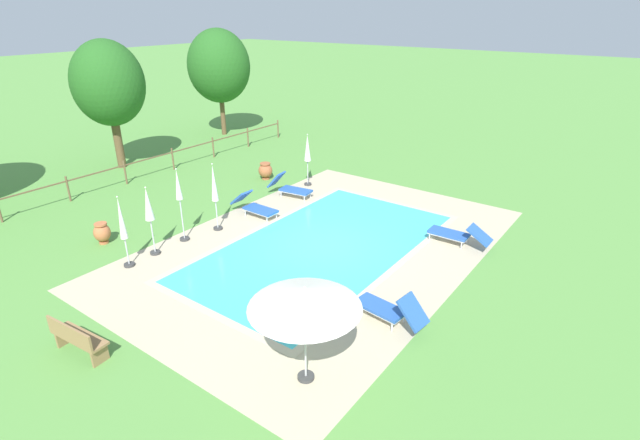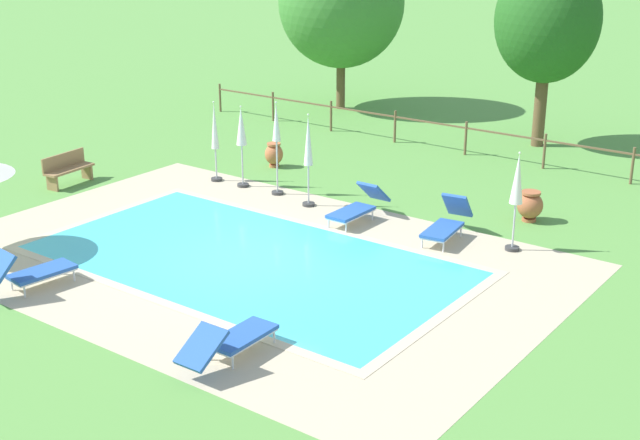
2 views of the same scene
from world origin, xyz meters
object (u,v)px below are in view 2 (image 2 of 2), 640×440
tree_far_west (341,2)px  sun_lounger_north_far (447,223)px  patio_umbrella_closed_row_east (308,148)px  patio_umbrella_closed_row_mid_east (215,133)px  terracotta_urn_near_fence (274,154)px  patio_umbrella_closed_row_mid_west (241,132)px  terracotta_urn_by_tree (530,205)px  patio_umbrella_closed_row_centre (517,185)px  tree_west_mid (548,21)px  wooden_bench_lawn_side (67,168)px  patio_umbrella_closed_row_west (277,134)px  sun_lounger_north_near_steps (29,272)px  sun_lounger_north_mid (358,207)px  sun_lounger_north_end (231,339)px

tree_far_west → sun_lounger_north_far: bearing=-44.8°
patio_umbrella_closed_row_east → sun_lounger_north_far: bearing=-0.0°
patio_umbrella_closed_row_mid_east → terracotta_urn_near_fence: patio_umbrella_closed_row_mid_east is taller
patio_umbrella_closed_row_mid_west → tree_far_west: size_ratio=0.36×
terracotta_urn_by_tree → patio_umbrella_closed_row_centre: bearing=-76.4°
patio_umbrella_closed_row_centre → patio_umbrella_closed_row_east: size_ratio=0.94×
sun_lounger_north_far → patio_umbrella_closed_row_centre: 1.93m
patio_umbrella_closed_row_mid_west → tree_west_mid: 10.42m
wooden_bench_lawn_side → tree_west_mid: size_ratio=0.26×
wooden_bench_lawn_side → patio_umbrella_closed_row_west: bearing=27.8°
sun_lounger_north_near_steps → tree_far_west: bearing=105.1°
terracotta_urn_by_tree → patio_umbrella_closed_row_mid_east: bearing=-166.2°
sun_lounger_north_near_steps → sun_lounger_north_mid: 7.87m
sun_lounger_north_far → patio_umbrella_closed_row_mid_east: 7.48m
patio_umbrella_closed_row_east → terracotta_urn_near_fence: patio_umbrella_closed_row_east is taller
wooden_bench_lawn_side → terracotta_urn_near_fence: bearing=53.6°
sun_lounger_north_mid → tree_far_west: bearing=127.1°
sun_lounger_north_end → patio_umbrella_closed_row_west: (-5.08, 7.50, 1.29)m
wooden_bench_lawn_side → patio_umbrella_closed_row_east: bearing=21.0°
patio_umbrella_closed_row_centre → patio_umbrella_closed_row_east: bearing=-177.4°
sun_lounger_north_end → patio_umbrella_closed_row_mid_east: (-7.24, 7.44, 1.01)m
patio_umbrella_closed_row_centre → patio_umbrella_closed_row_east: patio_umbrella_closed_row_east is taller
sun_lounger_north_far → tree_far_west: size_ratio=0.31×
patio_umbrella_closed_row_west → patio_umbrella_closed_row_centre: size_ratio=1.11×
sun_lounger_north_far → patio_umbrella_closed_row_east: (-4.00, 0.00, 1.14)m
sun_lounger_north_near_steps → patio_umbrella_closed_row_centre: 10.41m
sun_lounger_north_mid → terracotta_urn_near_fence: size_ratio=2.73×
sun_lounger_north_far → patio_umbrella_closed_row_east: size_ratio=0.80×
terracotta_urn_by_tree → tree_west_mid: tree_west_mid is taller
tree_far_west → tree_west_mid: 8.34m
sun_lounger_north_mid → patio_umbrella_closed_row_west: (-2.93, 0.49, 1.28)m
wooden_bench_lawn_side → patio_umbrella_closed_row_mid_west: bearing=34.0°
sun_lounger_north_end → wooden_bench_lawn_side: bearing=155.3°
sun_lounger_north_near_steps → wooden_bench_lawn_side: (-5.17, 5.02, 0.08)m
terracotta_urn_near_fence → terracotta_urn_by_tree: terracotta_urn_by_tree is taller
patio_umbrella_closed_row_west → terracotta_urn_by_tree: patio_umbrella_closed_row_west is taller
sun_lounger_north_near_steps → patio_umbrella_closed_row_centre: (6.85, 7.75, 1.14)m
terracotta_urn_near_fence → tree_west_mid: tree_west_mid is taller
tree_far_west → tree_west_mid: size_ratio=1.07×
patio_umbrella_closed_row_mid_east → patio_umbrella_closed_row_east: bearing=-3.5°
sun_lounger_north_near_steps → terracotta_urn_by_tree: (6.35, 9.79, 0.02)m
sun_lounger_north_mid → patio_umbrella_closed_row_west: bearing=170.4°
sun_lounger_north_far → tree_west_mid: 10.02m
patio_umbrella_closed_row_east → tree_far_west: bearing=121.1°
tree_far_west → tree_west_mid: tree_far_west is taller
sun_lounger_north_mid → terracotta_urn_by_tree: sun_lounger_north_mid is taller
sun_lounger_north_far → sun_lounger_north_end: size_ratio=0.95×
terracotta_urn_by_tree → sun_lounger_north_end: bearing=-97.3°
patio_umbrella_closed_row_centre → patio_umbrella_closed_row_mid_west: bearing=-179.9°
tree_far_west → patio_umbrella_closed_row_west: bearing=-63.8°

